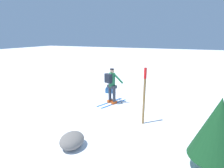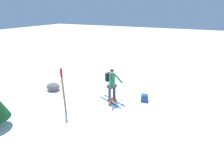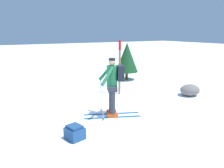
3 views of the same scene
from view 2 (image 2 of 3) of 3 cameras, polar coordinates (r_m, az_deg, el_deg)
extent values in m
plane|color=white|center=(9.18, 3.78, -5.56)|extent=(80.00, 80.00, 0.00)
cube|color=#144C9E|center=(9.22, 0.70, -5.35)|extent=(1.58, 0.74, 0.01)
cube|color=#C64714|center=(9.18, 0.70, -4.99)|extent=(0.32, 0.22, 0.12)
cylinder|color=#2D333D|center=(8.99, 0.71, -2.61)|extent=(0.15, 0.15, 0.73)
cube|color=#144C9E|center=(9.05, -0.71, -5.93)|extent=(1.58, 0.74, 0.01)
cube|color=#C64714|center=(9.02, -0.71, -5.57)|extent=(0.32, 0.22, 0.12)
cylinder|color=#2D333D|center=(8.82, -0.73, -3.16)|extent=(0.15, 0.15, 0.73)
cube|color=#2D333D|center=(8.75, 0.00, -0.74)|extent=(0.41, 0.51, 0.14)
cylinder|color=#1E663D|center=(8.62, 0.00, 1.27)|extent=(0.31, 0.31, 0.66)
sphere|color=tan|center=(8.47, 0.00, 3.97)|extent=(0.20, 0.20, 0.20)
cylinder|color=black|center=(8.44, 0.00, 4.51)|extent=(0.19, 0.19, 0.06)
cube|color=black|center=(8.75, -1.03, 2.40)|extent=(0.30, 0.39, 0.43)
cylinder|color=#B2B7BC|center=(8.91, 3.06, -2.58)|extent=(0.02, 0.02, 1.08)
cylinder|color=black|center=(9.13, 2.99, -5.29)|extent=(0.07, 0.07, 0.01)
cylinder|color=#1E663D|center=(8.65, 2.05, 1.86)|extent=(0.48, 0.20, 0.51)
cylinder|color=#B2B7BC|center=(8.47, -0.56, -3.99)|extent=(0.02, 0.02, 1.08)
cylinder|color=black|center=(8.70, -0.55, -6.80)|extent=(0.07, 0.07, 0.01)
cylinder|color=#1E663D|center=(8.32, -0.65, 0.99)|extent=(0.32, 0.45, 0.51)
cube|color=navy|center=(9.28, 10.54, -4.62)|extent=(0.45, 0.48, 0.27)
cube|color=navy|center=(9.21, 10.61, -3.70)|extent=(0.37, 0.40, 0.06)
cylinder|color=olive|center=(8.00, -15.57, -2.36)|extent=(0.08, 0.08, 2.15)
cylinder|color=red|center=(7.67, -16.27, 3.58)|extent=(0.10, 0.10, 0.39)
ellipsoid|color=slate|center=(10.85, -18.67, -0.80)|extent=(0.80, 0.68, 0.44)
camera|label=1|loc=(11.76, -44.44, 10.93)|focal=28.00mm
camera|label=3|loc=(12.65, 24.58, 12.33)|focal=35.00mm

